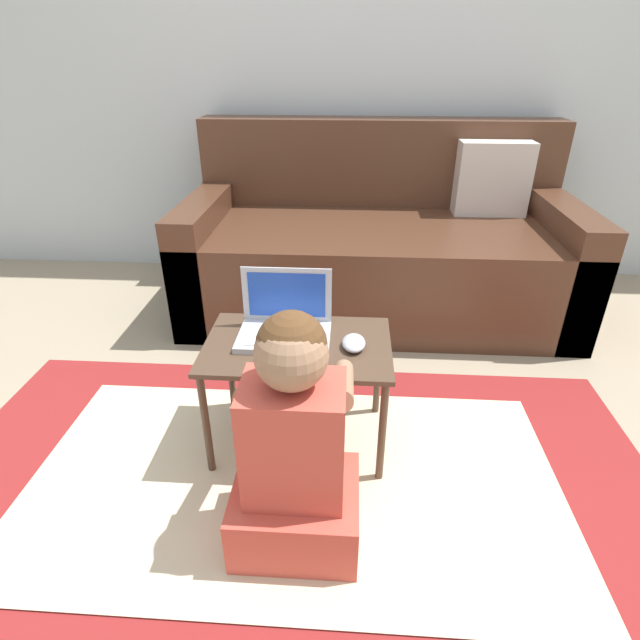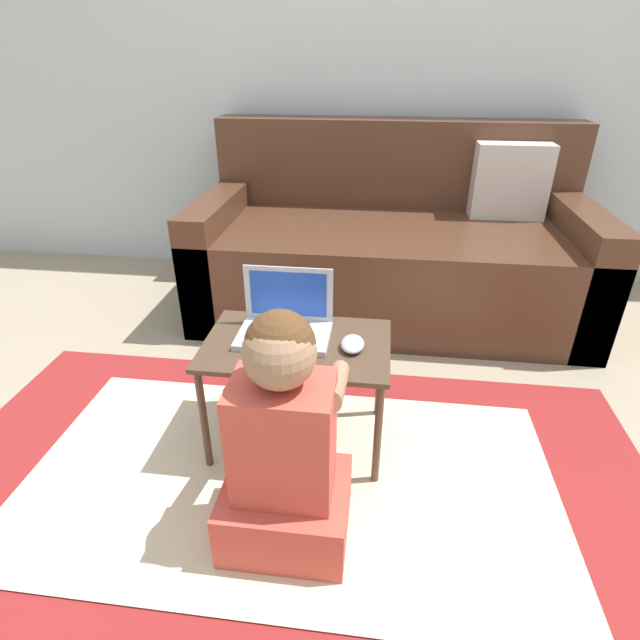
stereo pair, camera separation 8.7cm
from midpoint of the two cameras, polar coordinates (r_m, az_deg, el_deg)
The scene contains 8 objects.
ground_plane at distance 1.66m, azimuth 2.88°, elevation -18.35°, with size 16.00×16.00×0.00m, color gray.
wall_back at distance 2.96m, azimuth 6.88°, elevation 29.07°, with size 9.00×0.06×2.50m.
area_rug at distance 1.67m, azimuth -1.98°, elevation -17.74°, with size 2.32×1.27×0.01m.
couch at distance 2.63m, azimuth 9.19°, elevation 8.07°, with size 1.89×0.94×0.90m.
laptop_desk at distance 1.60m, azimuth -1.09°, elevation -4.09°, with size 0.59×0.38×0.40m.
laptop at distance 1.60m, azimuth -2.47°, elevation -0.63°, with size 0.29×0.20×0.21m.
computer_mouse at distance 1.54m, azimuth 5.34°, elevation -2.76°, with size 0.07×0.11×0.03m.
person_seated at distance 1.32m, azimuth -2.16°, elevation -14.58°, with size 0.34×0.42×0.70m.
Camera 2 is at (0.11, -1.13, 1.21)m, focal length 28.00 mm.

